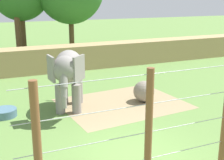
{
  "coord_description": "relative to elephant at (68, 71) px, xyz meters",
  "views": [
    {
      "loc": [
        -4.62,
        -8.39,
        5.27
      ],
      "look_at": [
        1.13,
        4.56,
        1.4
      ],
      "focal_mm": 49.28,
      "sensor_mm": 36.0,
      "label": 1
    }
  ],
  "objects": [
    {
      "name": "ground_plane",
      "position": [
        0.86,
        -5.12,
        -1.91
      ],
      "size": [
        120.0,
        120.0,
        0.0
      ],
      "primitive_type": "plane",
      "color": "#5B7F3D"
    },
    {
      "name": "dirt_patch",
      "position": [
        2.71,
        -0.24,
        -1.91
      ],
      "size": [
        6.34,
        5.16,
        0.01
      ],
      "primitive_type": "cube",
      "rotation": [
        0.0,
        0.0,
        0.08
      ],
      "color": "#937F5B",
      "rests_on": "ground"
    },
    {
      "name": "embankment_wall",
      "position": [
        0.86,
        8.21,
        -1.02
      ],
      "size": [
        36.0,
        1.8,
        1.78
      ],
      "primitive_type": "cube",
      "color": "tan",
      "rests_on": "ground"
    },
    {
      "name": "elephant",
      "position": [
        0.0,
        0.0,
        0.0
      ],
      "size": [
        2.38,
        3.68,
        2.89
      ],
      "color": "gray",
      "rests_on": "ground"
    },
    {
      "name": "enrichment_ball",
      "position": [
        3.86,
        -0.39,
        -1.37
      ],
      "size": [
        1.09,
        1.09,
        1.09
      ],
      "primitive_type": "sphere",
      "color": "gray",
      "rests_on": "ground"
    },
    {
      "name": "cable_fence",
      "position": [
        0.93,
        -7.65,
        -0.05
      ],
      "size": [
        8.41,
        0.18,
        3.7
      ],
      "color": "brown",
      "rests_on": "ground"
    },
    {
      "name": "water_tub",
      "position": [
        -2.94,
        0.36,
        -1.73
      ],
      "size": [
        1.1,
        1.1,
        0.35
      ],
      "color": "slate",
      "rests_on": "ground"
    }
  ]
}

